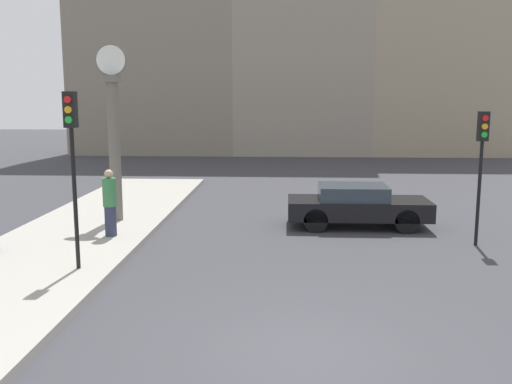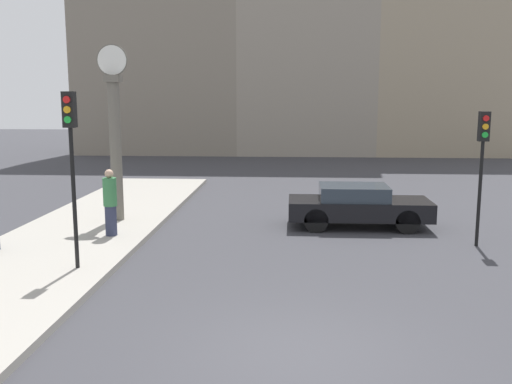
{
  "view_description": "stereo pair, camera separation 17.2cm",
  "coord_description": "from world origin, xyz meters",
  "px_view_note": "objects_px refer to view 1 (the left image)",
  "views": [
    {
      "loc": [
        -0.29,
        -8.25,
        3.89
      ],
      "look_at": [
        -1.1,
        6.97,
        1.35
      ],
      "focal_mm": 40.0,
      "sensor_mm": 36.0,
      "label": 1
    },
    {
      "loc": [
        -0.12,
        -8.24,
        3.89
      ],
      "look_at": [
        -1.1,
        6.97,
        1.35
      ],
      "focal_mm": 40.0,
      "sensor_mm": 36.0,
      "label": 2
    }
  ],
  "objects_px": {
    "sedan_car": "(357,205)",
    "pedestrian_green_hoodie": "(110,203)",
    "traffic_light_near": "(72,144)",
    "traffic_light_far": "(482,150)",
    "street_clock": "(114,137)"
  },
  "relations": [
    {
      "from": "traffic_light_near",
      "to": "traffic_light_far",
      "type": "xyz_separation_m",
      "value": [
        9.62,
        3.08,
        -0.37
      ]
    },
    {
      "from": "sedan_car",
      "to": "pedestrian_green_hoodie",
      "type": "bearing_deg",
      "value": -162.9
    },
    {
      "from": "street_clock",
      "to": "pedestrian_green_hoodie",
      "type": "distance_m",
      "value": 2.63
    },
    {
      "from": "traffic_light_near",
      "to": "street_clock",
      "type": "distance_m",
      "value": 5.05
    },
    {
      "from": "sedan_car",
      "to": "street_clock",
      "type": "relative_size",
      "value": 0.8
    },
    {
      "from": "pedestrian_green_hoodie",
      "to": "traffic_light_near",
      "type": "bearing_deg",
      "value": -86.34
    },
    {
      "from": "traffic_light_near",
      "to": "pedestrian_green_hoodie",
      "type": "xyz_separation_m",
      "value": [
        -0.19,
        3.0,
        -1.85
      ]
    },
    {
      "from": "sedan_car",
      "to": "street_clock",
      "type": "xyz_separation_m",
      "value": [
        -7.32,
        -0.12,
        2.05
      ]
    },
    {
      "from": "street_clock",
      "to": "traffic_light_near",
      "type": "bearing_deg",
      "value": -82.99
    },
    {
      "from": "traffic_light_far",
      "to": "pedestrian_green_hoodie",
      "type": "bearing_deg",
      "value": -179.55
    },
    {
      "from": "traffic_light_near",
      "to": "pedestrian_green_hoodie",
      "type": "distance_m",
      "value": 3.53
    },
    {
      "from": "street_clock",
      "to": "pedestrian_green_hoodie",
      "type": "height_order",
      "value": "street_clock"
    },
    {
      "from": "traffic_light_far",
      "to": "street_clock",
      "type": "distance_m",
      "value": 10.42
    },
    {
      "from": "traffic_light_near",
      "to": "street_clock",
      "type": "relative_size",
      "value": 0.73
    },
    {
      "from": "sedan_car",
      "to": "pedestrian_green_hoodie",
      "type": "xyz_separation_m",
      "value": [
        -6.9,
        -2.12,
        0.4
      ]
    }
  ]
}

